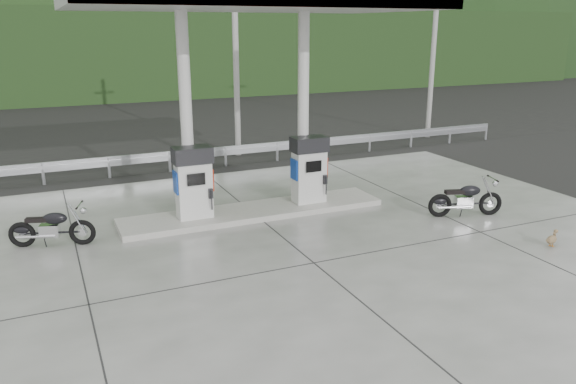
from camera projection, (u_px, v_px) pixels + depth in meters
name	position (u px, v px, depth m)	size (l,w,h in m)	color
ground	(294.00, 247.00, 12.66)	(160.00, 160.00, 0.00)	black
forecourt_apron	(294.00, 247.00, 12.66)	(18.00, 14.00, 0.02)	slate
pump_island	(254.00, 211.00, 14.82)	(7.00, 1.40, 0.15)	#9C9A91
gas_pump_left	(194.00, 183.00, 13.92)	(0.95, 0.55, 1.80)	silver
gas_pump_right	(309.00, 170.00, 15.17)	(0.95, 0.55, 1.80)	silver
canopy_column_left	(186.00, 116.00, 13.81)	(0.30, 0.30, 5.00)	white
canopy_column_right	(303.00, 109.00, 15.07)	(0.30, 0.30, 5.00)	white
canopy_roof	(251.00, 1.00, 13.33)	(8.50, 5.00, 0.40)	beige
guardrail	(198.00, 149.00, 19.46)	(26.00, 0.16, 1.42)	#A9ACB1
road	(175.00, 149.00, 22.72)	(60.00, 7.00, 0.01)	black
utility_pole_b	(236.00, 49.00, 20.62)	(0.22, 0.22, 8.00)	gray
utility_pole_c	(434.00, 46.00, 24.16)	(0.22, 0.22, 8.00)	gray
tree_band	(109.00, 54.00, 38.06)	(80.00, 6.00, 6.00)	black
forested_hills	(78.00, 69.00, 65.16)	(100.00, 40.00, 140.00)	black
motorcycle_left	(52.00, 228.00, 12.61)	(1.78, 0.56, 0.84)	black
motorcycle_right	(466.00, 200.00, 14.61)	(1.86, 0.59, 0.88)	black
duck	(552.00, 240.00, 12.62)	(0.44, 0.12, 0.31)	brown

